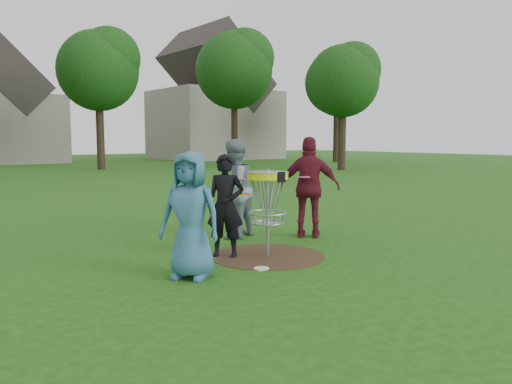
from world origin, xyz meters
TOP-DOWN VIEW (x-y plane):
  - ground at (0.00, 0.00)m, footprint 100.00×100.00m
  - dirt_patch at (0.00, 0.00)m, footprint 1.80×1.80m
  - player_blue at (-1.58, -0.31)m, footprint 0.93×0.99m
  - player_black at (-0.54, 0.39)m, footprint 0.69×0.70m
  - player_grey at (0.44, 1.55)m, footprint 1.09×0.98m
  - player_maroon at (1.59, 0.70)m, footprint 1.10×1.13m
  - disc_on_grass at (-0.57, -0.56)m, footprint 0.22×0.22m
  - disc_golf_basket at (0.00, -0.00)m, footprint 0.66×0.67m
  - held_discs at (0.02, 0.46)m, footprint 2.85×1.76m
  - tree_row at (0.44, 20.67)m, footprint 51.20×17.42m
  - house_row at (4.78, 33.07)m, footprint 44.50×10.65m

SIDE VIEW (x-z plane):
  - ground at x=0.00m, z-range 0.00..0.00m
  - dirt_patch at x=0.00m, z-range 0.00..0.01m
  - disc_on_grass at x=-0.57m, z-range 0.00..0.02m
  - player_black at x=-0.54m, z-range 0.00..1.62m
  - player_blue at x=-1.58m, z-range 0.00..1.70m
  - player_grey at x=0.44m, z-range 0.00..1.85m
  - player_maroon at x=1.59m, z-range 0.00..1.89m
  - disc_golf_basket at x=0.00m, z-range 0.33..1.71m
  - held_discs at x=0.02m, z-range 0.99..1.18m
  - house_row at x=4.78m, z-range -1.67..9.95m
  - tree_row at x=0.44m, z-range 1.26..11.16m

